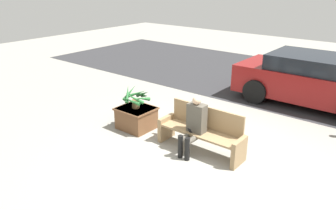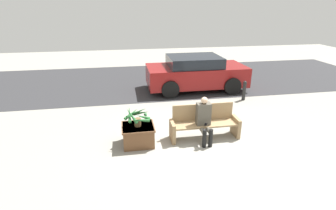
{
  "view_description": "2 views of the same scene",
  "coord_description": "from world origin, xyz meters",
  "px_view_note": "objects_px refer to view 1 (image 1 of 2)",
  "views": [
    {
      "loc": [
        3.12,
        -4.74,
        3.32
      ],
      "look_at": [
        -1.14,
        0.59,
        0.66
      ],
      "focal_mm": 35.0,
      "sensor_mm": 36.0,
      "label": 1
    },
    {
      "loc": [
        -2.12,
        -5.68,
        3.4
      ],
      "look_at": [
        -1.0,
        0.71,
        0.86
      ],
      "focal_mm": 28.0,
      "sensor_mm": 36.0,
      "label": 2
    }
  ],
  "objects_px": {
    "bench": "(202,131)",
    "parked_car": "(312,80)",
    "planter_box": "(136,117)",
    "potted_plant": "(136,97)",
    "person_seated": "(194,124)"
  },
  "relations": [
    {
      "from": "planter_box",
      "to": "potted_plant",
      "type": "relative_size",
      "value": 1.19
    },
    {
      "from": "bench",
      "to": "potted_plant",
      "type": "xyz_separation_m",
      "value": [
        -1.76,
        -0.08,
        0.35
      ]
    },
    {
      "from": "bench",
      "to": "person_seated",
      "type": "relative_size",
      "value": 1.55
    },
    {
      "from": "planter_box",
      "to": "parked_car",
      "type": "xyz_separation_m",
      "value": [
        2.66,
        4.2,
        0.43
      ]
    },
    {
      "from": "person_seated",
      "to": "bench",
      "type": "bearing_deg",
      "value": 70.41
    },
    {
      "from": "person_seated",
      "to": "parked_car",
      "type": "bearing_deg",
      "value": 77.38
    },
    {
      "from": "parked_car",
      "to": "planter_box",
      "type": "bearing_deg",
      "value": -122.37
    },
    {
      "from": "bench",
      "to": "parked_car",
      "type": "relative_size",
      "value": 0.46
    },
    {
      "from": "potted_plant",
      "to": "parked_car",
      "type": "height_order",
      "value": "parked_car"
    },
    {
      "from": "person_seated",
      "to": "parked_car",
      "type": "xyz_separation_m",
      "value": [
        0.96,
        4.31,
        0.07
      ]
    },
    {
      "from": "person_seated",
      "to": "planter_box",
      "type": "height_order",
      "value": "person_seated"
    },
    {
      "from": "person_seated",
      "to": "planter_box",
      "type": "relative_size",
      "value": 1.47
    },
    {
      "from": "bench",
      "to": "potted_plant",
      "type": "bearing_deg",
      "value": -177.48
    },
    {
      "from": "parked_car",
      "to": "bench",
      "type": "bearing_deg",
      "value": -102.28
    },
    {
      "from": "potted_plant",
      "to": "planter_box",
      "type": "bearing_deg",
      "value": -129.77
    }
  ]
}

